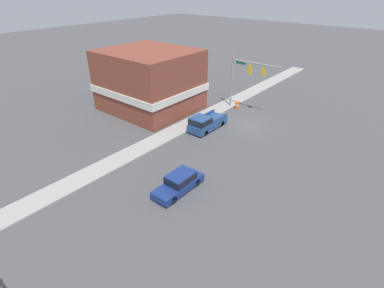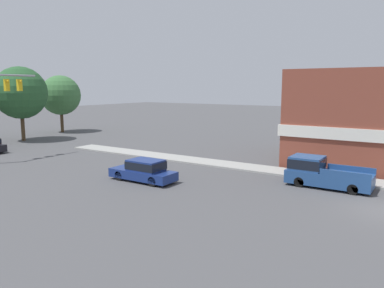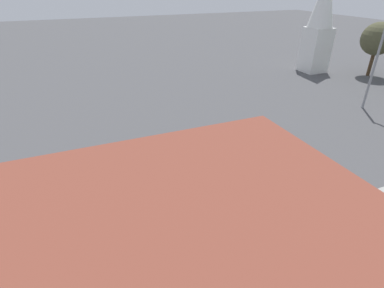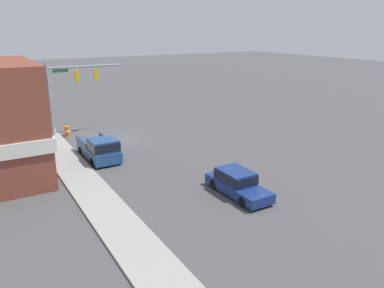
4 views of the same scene
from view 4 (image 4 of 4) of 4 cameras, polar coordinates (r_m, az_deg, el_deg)
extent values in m
plane|color=#4C4C4F|center=(35.20, -10.76, 0.57)|extent=(200.00, 200.00, 0.00)
cube|color=#9E9E99|center=(33.78, -19.84, -0.77)|extent=(2.40, 60.00, 0.14)
cylinder|color=gray|center=(36.97, -20.83, 6.11)|extent=(0.22, 0.22, 6.98)
cylinder|color=gray|center=(37.28, -16.20, 11.29)|extent=(6.69, 0.18, 0.18)
cube|color=gold|center=(37.19, -17.16, 9.85)|extent=(0.36, 0.36, 1.05)
sphere|color=green|center=(37.35, -17.28, 10.36)|extent=(0.22, 0.22, 0.22)
cube|color=gold|center=(37.67, -14.43, 10.16)|extent=(0.36, 0.36, 1.05)
sphere|color=green|center=(37.82, -14.55, 10.66)|extent=(0.22, 0.22, 0.22)
cube|color=#196B38|center=(36.82, -19.43, 10.48)|extent=(1.40, 0.04, 0.30)
cylinder|color=black|center=(22.99, 10.87, -7.78)|extent=(0.22, 0.66, 0.66)
cylinder|color=black|center=(22.06, 7.79, -8.74)|extent=(0.22, 0.66, 0.66)
cylinder|color=black|center=(25.09, 6.35, -5.37)|extent=(0.22, 0.66, 0.66)
cylinder|color=black|center=(24.25, 3.38, -6.12)|extent=(0.22, 0.66, 0.66)
cube|color=navy|center=(23.50, 7.04, -6.61)|extent=(1.78, 4.83, 0.60)
cube|color=navy|center=(23.45, 6.66, -4.86)|extent=(1.64, 2.32, 0.75)
cube|color=black|center=(23.45, 6.66, -4.86)|extent=(1.66, 2.41, 0.52)
cylinder|color=black|center=(29.52, -11.36, -2.08)|extent=(0.22, 0.66, 0.66)
cylinder|color=black|center=(29.01, -14.81, -2.68)|extent=(0.22, 0.66, 0.66)
cylinder|color=black|center=(32.49, -13.32, -0.41)|extent=(0.22, 0.66, 0.66)
cylinder|color=black|center=(32.02, -16.49, -0.92)|extent=(0.22, 0.66, 0.66)
cube|color=navy|center=(30.65, -14.06, -0.99)|extent=(2.08, 5.28, 0.85)
cube|color=navy|center=(29.08, -13.34, -0.14)|extent=(1.98, 2.01, 0.88)
cube|color=black|center=(29.08, -13.34, -0.14)|extent=(2.00, 2.09, 0.62)
cube|color=navy|center=(31.81, -13.08, 0.88)|extent=(0.12, 2.98, 0.35)
cube|color=navy|center=(31.31, -16.48, 0.35)|extent=(0.12, 2.98, 0.35)
cylinder|color=orange|center=(37.72, -18.46, 1.86)|extent=(0.55, 0.55, 0.97)
cylinder|color=white|center=(37.71, -18.47, 1.93)|extent=(0.57, 0.57, 0.17)
camera|label=1|loc=(27.70, 59.45, 21.08)|focal=28.00mm
camera|label=2|loc=(46.95, 13.80, 12.61)|focal=35.00mm
camera|label=3|loc=(27.92, -37.04, 16.19)|focal=28.00mm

